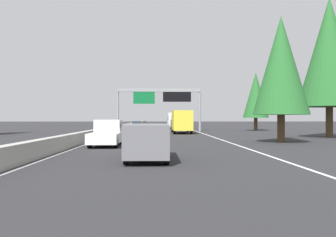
% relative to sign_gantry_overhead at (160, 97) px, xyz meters
% --- Properties ---
extents(ground_plane, '(320.00, 320.00, 0.00)m').
position_rel_sign_gantry_overhead_xyz_m(ground_plane, '(7.54, 6.04, -5.13)').
color(ground_plane, '#262628').
extents(median_barrier, '(180.00, 0.56, 0.90)m').
position_rel_sign_gantry_overhead_xyz_m(median_barrier, '(27.54, 6.34, -4.68)').
color(median_barrier, '#9E9B93').
rests_on(median_barrier, ground).
extents(shoulder_stripe_right, '(160.00, 0.16, 0.01)m').
position_rel_sign_gantry_overhead_xyz_m(shoulder_stripe_right, '(17.54, -5.48, -5.12)').
color(shoulder_stripe_right, silver).
rests_on(shoulder_stripe_right, ground).
extents(shoulder_stripe_median, '(160.00, 0.16, 0.01)m').
position_rel_sign_gantry_overhead_xyz_m(shoulder_stripe_median, '(17.54, 5.79, -5.12)').
color(shoulder_stripe_median, silver).
rests_on(shoulder_stripe_median, ground).
extents(sign_gantry_overhead, '(0.50, 12.68, 6.44)m').
position_rel_sign_gantry_overhead_xyz_m(sign_gantry_overhead, '(0.00, 0.00, 0.00)').
color(sign_gantry_overhead, gray).
rests_on(sign_gantry_overhead, ground).
extents(minivan_mid_right, '(5.00, 1.95, 1.69)m').
position_rel_sign_gantry_overhead_xyz_m(minivan_mid_right, '(-37.21, 0.82, -4.18)').
color(minivan_mid_right, slate).
rests_on(minivan_mid_right, ground).
extents(pickup_mid_left, '(5.60, 2.00, 1.86)m').
position_rel_sign_gantry_overhead_xyz_m(pickup_mid_left, '(-27.91, 3.99, -4.21)').
color(pickup_mid_left, white).
rests_on(pickup_mid_left, ground).
extents(bus_near_right, '(11.50, 2.55, 3.10)m').
position_rel_sign_gantry_overhead_xyz_m(bus_near_right, '(23.14, -3.03, -3.41)').
color(bus_near_right, white).
rests_on(bus_near_right, ground).
extents(sedan_near_center, '(4.40, 1.80, 1.47)m').
position_rel_sign_gantry_overhead_xyz_m(sedan_near_center, '(53.99, -3.15, -4.45)').
color(sedan_near_center, '#1E4793').
rests_on(sedan_near_center, ground).
extents(sedan_distant_b, '(4.40, 1.80, 1.47)m').
position_rel_sign_gantry_overhead_xyz_m(sedan_distant_b, '(10.24, 4.05, -4.45)').
color(sedan_distant_b, black).
rests_on(sedan_distant_b, ground).
extents(sedan_distant_a, '(4.40, 1.80, 1.47)m').
position_rel_sign_gantry_overhead_xyz_m(sedan_distant_a, '(36.46, -2.76, -4.45)').
color(sedan_distant_a, '#1E4793').
rests_on(sedan_distant_a, ground).
extents(box_truck_far_right, '(8.50, 2.40, 2.95)m').
position_rel_sign_gantry_overhead_xyz_m(box_truck_far_right, '(-6.57, -2.78, -3.52)').
color(box_truck_far_right, gold).
rests_on(box_truck_far_right, ground).
extents(minivan_far_left, '(5.00, 1.95, 1.69)m').
position_rel_sign_gantry_overhead_xyz_m(minivan_far_left, '(12.52, -3.05, -4.18)').
color(minivan_far_left, slate).
rests_on(minivan_far_left, ground).
extents(conifer_right_foreground, '(4.56, 4.56, 10.35)m').
position_rel_sign_gantry_overhead_xyz_m(conifer_right_foreground, '(-25.00, -9.74, 1.16)').
color(conifer_right_foreground, '#4C3823').
rests_on(conifer_right_foreground, ground).
extents(conifer_right_near, '(6.33, 6.33, 14.40)m').
position_rel_sign_gantry_overhead_xyz_m(conifer_right_near, '(-17.65, -17.25, 3.63)').
color(conifer_right_near, '#4C3823').
rests_on(conifer_right_near, ground).
extents(conifer_right_mid, '(4.12, 4.12, 9.36)m').
position_rel_sign_gantry_overhead_xyz_m(conifer_right_mid, '(3.57, -15.41, 0.55)').
color(conifer_right_mid, '#4C3823').
rests_on(conifer_right_mid, ground).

